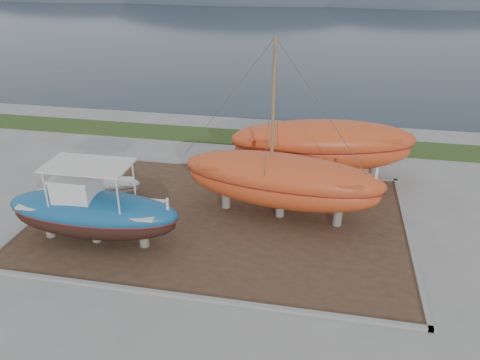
% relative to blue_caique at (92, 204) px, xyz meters
% --- Properties ---
extents(ground, '(140.00, 140.00, 0.00)m').
position_rel_blue_caique_xyz_m(ground, '(5.09, -0.91, -1.99)').
color(ground, gray).
rests_on(ground, ground).
extents(dirt_patch, '(18.00, 12.00, 0.06)m').
position_rel_blue_caique_xyz_m(dirt_patch, '(5.09, 3.09, -1.96)').
color(dirt_patch, '#422D1E').
rests_on(dirt_patch, ground).
extents(curb_frame, '(18.60, 12.60, 0.15)m').
position_rel_blue_caique_xyz_m(curb_frame, '(5.09, 3.09, -1.92)').
color(curb_frame, gray).
rests_on(curb_frame, ground).
extents(grass_strip, '(44.00, 3.00, 0.08)m').
position_rel_blue_caique_xyz_m(grass_strip, '(5.09, 14.59, -1.95)').
color(grass_strip, '#284219').
rests_on(grass_strip, ground).
extents(sea, '(260.00, 100.00, 0.04)m').
position_rel_blue_caique_xyz_m(sea, '(5.09, 69.09, -1.99)').
color(sea, '#1B2936').
rests_on(sea, ground).
extents(mountain_ridge, '(200.00, 36.00, 20.00)m').
position_rel_blue_caique_xyz_m(mountain_ridge, '(5.09, 124.09, -1.99)').
color(mountain_ridge, '#333D49').
rests_on(mountain_ridge, ground).
extents(blue_caique, '(8.05, 2.62, 3.86)m').
position_rel_blue_caique_xyz_m(blue_caique, '(0.00, 0.00, 0.00)').
color(blue_caique, '#175A8F').
rests_on(blue_caique, dirt_patch).
extents(white_dinghy, '(4.08, 2.02, 1.17)m').
position_rel_blue_caique_xyz_m(white_dinghy, '(-1.53, 4.06, -1.34)').
color(white_dinghy, silver).
rests_on(white_dinghy, dirt_patch).
extents(orange_sailboat, '(10.26, 4.13, 8.76)m').
position_rel_blue_caique_xyz_m(orange_sailboat, '(8.01, 3.92, 2.45)').
color(orange_sailboat, '#C7471E').
rests_on(orange_sailboat, dirt_patch).
extents(orange_bare_hull, '(10.90, 4.92, 3.45)m').
position_rel_blue_caique_xyz_m(orange_bare_hull, '(9.85, 8.70, -0.21)').
color(orange_bare_hull, '#C7471E').
rests_on(orange_bare_hull, dirt_patch).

